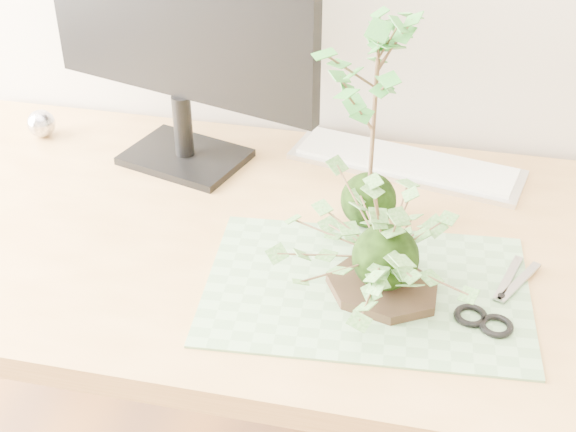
{
  "coord_description": "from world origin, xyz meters",
  "views": [
    {
      "loc": [
        0.21,
        0.22,
        1.48
      ],
      "look_at": [
        0.0,
        1.14,
        0.84
      ],
      "focal_mm": 50.0,
      "sensor_mm": 36.0,
      "label": 1
    }
  ],
  "objects_px": {
    "desk": "(337,286)",
    "ivy_kokedama": "(388,231)",
    "monitor": "(176,19)",
    "keyboard": "(406,163)",
    "maple_kokedama": "(377,74)"
  },
  "relations": [
    {
      "from": "desk",
      "to": "monitor",
      "type": "xyz_separation_m",
      "value": [
        -0.32,
        0.2,
        0.35
      ]
    },
    {
      "from": "ivy_kokedama",
      "to": "keyboard",
      "type": "relative_size",
      "value": 0.73
    },
    {
      "from": "ivy_kokedama",
      "to": "monitor",
      "type": "height_order",
      "value": "monitor"
    },
    {
      "from": "keyboard",
      "to": "desk",
      "type": "bearing_deg",
      "value": -95.07
    },
    {
      "from": "desk",
      "to": "ivy_kokedama",
      "type": "bearing_deg",
      "value": -53.77
    },
    {
      "from": "desk",
      "to": "ivy_kokedama",
      "type": "height_order",
      "value": "ivy_kokedama"
    },
    {
      "from": "monitor",
      "to": "keyboard",
      "type": "bearing_deg",
      "value": 24.36
    },
    {
      "from": "ivy_kokedama",
      "to": "maple_kokedama",
      "type": "xyz_separation_m",
      "value": [
        -0.05,
        0.18,
        0.15
      ]
    },
    {
      "from": "maple_kokedama",
      "to": "keyboard",
      "type": "height_order",
      "value": "maple_kokedama"
    },
    {
      "from": "desk",
      "to": "monitor",
      "type": "distance_m",
      "value": 0.52
    },
    {
      "from": "keyboard",
      "to": "ivy_kokedama",
      "type": "bearing_deg",
      "value": -77.69
    },
    {
      "from": "ivy_kokedama",
      "to": "keyboard",
      "type": "xyz_separation_m",
      "value": [
        -0.0,
        0.37,
        -0.1
      ]
    },
    {
      "from": "ivy_kokedama",
      "to": "monitor",
      "type": "relative_size",
      "value": 0.62
    },
    {
      "from": "maple_kokedama",
      "to": "ivy_kokedama",
      "type": "bearing_deg",
      "value": -75.03
    },
    {
      "from": "ivy_kokedama",
      "to": "maple_kokedama",
      "type": "distance_m",
      "value": 0.24
    }
  ]
}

